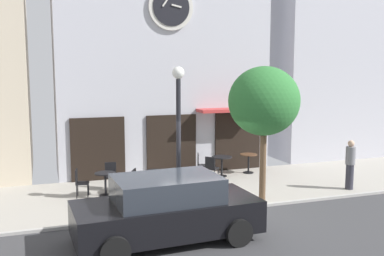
% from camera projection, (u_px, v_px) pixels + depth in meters
% --- Properties ---
extents(ground_plane, '(27.97, 11.34, 0.13)m').
position_uv_depth(ground_plane, '(223.00, 222.00, 11.71)').
color(ground_plane, '#9E998E').
extents(clock_building, '(8.34, 3.22, 10.96)m').
position_uv_depth(clock_building, '(163.00, 28.00, 17.29)').
color(clock_building, '#B2B2BC').
rests_on(clock_building, ground_plane).
extents(neighbor_building_right, '(6.22, 3.87, 11.59)m').
position_uv_depth(neighbor_building_right, '(330.00, 32.00, 20.87)').
color(neighbor_building_right, '#B2B2BC').
rests_on(neighbor_building_right, ground_plane).
extents(street_lamp, '(0.36, 0.36, 4.09)m').
position_uv_depth(street_lamp, '(179.00, 135.00, 13.01)').
color(street_lamp, black).
rests_on(street_lamp, ground_plane).
extents(street_tree, '(2.20, 1.98, 4.11)m').
position_uv_depth(street_tree, '(264.00, 102.00, 13.28)').
color(street_tree, brown).
rests_on(street_tree, ground_plane).
extents(cafe_table_center, '(0.67, 0.67, 0.75)m').
position_uv_depth(cafe_table_center, '(105.00, 180.00, 14.04)').
color(cafe_table_center, black).
rests_on(cafe_table_center, ground_plane).
extents(cafe_table_center_right, '(0.74, 0.74, 0.74)m').
position_uv_depth(cafe_table_center_right, '(155.00, 177.00, 14.32)').
color(cafe_table_center_right, black).
rests_on(cafe_table_center_right, ground_plane).
extents(cafe_table_leftmost, '(0.70, 0.70, 0.73)m').
position_uv_depth(cafe_table_leftmost, '(188.00, 180.00, 14.10)').
color(cafe_table_leftmost, black).
rests_on(cafe_table_leftmost, ground_plane).
extents(cafe_table_near_door, '(0.77, 0.77, 0.76)m').
position_uv_depth(cafe_table_near_door, '(222.00, 162.00, 16.61)').
color(cafe_table_near_door, black).
rests_on(cafe_table_near_door, ground_plane).
extents(cafe_table_rightmost, '(0.66, 0.66, 0.75)m').
position_uv_depth(cafe_table_rightmost, '(249.00, 160.00, 17.19)').
color(cafe_table_rightmost, black).
rests_on(cafe_table_rightmost, ground_plane).
extents(cafe_chair_near_lamp, '(0.54, 0.54, 0.90)m').
position_uv_depth(cafe_chair_near_lamp, '(131.00, 181.00, 13.91)').
color(cafe_chair_near_lamp, black).
rests_on(cafe_chair_near_lamp, ground_plane).
extents(cafe_chair_outer, '(0.51, 0.51, 0.90)m').
position_uv_depth(cafe_chair_outer, '(201.00, 163.00, 16.49)').
color(cafe_chair_outer, black).
rests_on(cafe_chair_outer, ground_plane).
extents(cafe_chair_facing_wall, '(0.46, 0.46, 0.90)m').
position_uv_depth(cafe_chair_facing_wall, '(80.00, 181.00, 13.89)').
color(cafe_chair_facing_wall, black).
rests_on(cafe_chair_facing_wall, ground_plane).
extents(cafe_chair_curbside, '(0.47, 0.47, 0.90)m').
position_uv_depth(cafe_chair_curbside, '(110.00, 174.00, 14.87)').
color(cafe_chair_curbside, black).
rests_on(cafe_chair_curbside, ground_plane).
extents(cafe_chair_corner, '(0.57, 0.57, 0.90)m').
position_uv_depth(cafe_chair_corner, '(211.00, 167.00, 15.94)').
color(cafe_chair_corner, black).
rests_on(cafe_chair_corner, ground_plane).
extents(pedestrian_grey, '(0.45, 0.45, 1.67)m').
position_uv_depth(pedestrian_grey, '(350.00, 164.00, 14.80)').
color(pedestrian_grey, '#2D2D38').
rests_on(pedestrian_grey, ground_plane).
extents(parked_car_black, '(4.37, 2.17, 1.55)m').
position_uv_depth(parked_car_black, '(167.00, 209.00, 10.30)').
color(parked_car_black, black).
rests_on(parked_car_black, ground_plane).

